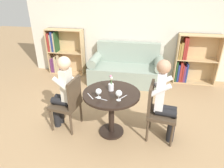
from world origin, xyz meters
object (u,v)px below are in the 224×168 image
at_px(bookshelf_left, 62,52).
at_px(bookshelf_right, 190,61).
at_px(chair_right, 158,109).
at_px(flower_vase, 111,85).
at_px(chair_left, 69,102).
at_px(person_left, 63,91).
at_px(wine_glass_right, 119,94).
at_px(person_right, 165,100).
at_px(wine_glass_left, 99,92).
at_px(couch, 126,70).

xyz_separation_m(bookshelf_left, bookshelf_right, (3.25, 0.00, -0.02)).
relative_size(chair_right, flower_vase, 3.57).
distance_m(chair_left, flower_vase, 0.76).
xyz_separation_m(bookshelf_left, person_left, (0.98, -2.20, 0.10)).
bearing_deg(flower_vase, chair_left, -174.79).
bearing_deg(wine_glass_right, person_left, 166.58).
height_order(bookshelf_left, person_right, person_right).
xyz_separation_m(bookshelf_right, wine_glass_right, (-1.35, -2.42, 0.30)).
bearing_deg(person_right, bookshelf_right, -10.95).
height_order(person_right, flower_vase, person_right).
distance_m(bookshelf_left, wine_glass_left, 2.91).
relative_size(bookshelf_right, wine_glass_left, 8.28).
bearing_deg(wine_glass_right, person_right, 19.12).
relative_size(person_left, flower_vase, 4.95).
bearing_deg(chair_right, couch, 26.89).
bearing_deg(wine_glass_left, person_left, 162.14).
relative_size(chair_right, wine_glass_left, 6.34).
relative_size(bookshelf_left, wine_glass_right, 7.60).
bearing_deg(bookshelf_left, wine_glass_right, -51.83).
bearing_deg(wine_glass_right, bookshelf_right, 60.84).
height_order(chair_left, flower_vase, flower_vase).
distance_m(couch, chair_right, 2.04).
distance_m(couch, flower_vase, 1.96).
distance_m(bookshelf_right, wine_glass_left, 2.92).
height_order(bookshelf_right, chair_right, bookshelf_right).
xyz_separation_m(person_left, person_right, (1.57, 0.00, 0.01)).
xyz_separation_m(couch, wine_glass_left, (-0.15, -2.13, 0.52)).
relative_size(couch, wine_glass_right, 11.33).
bearing_deg(bookshelf_left, person_left, -65.99).
distance_m(chair_left, chair_right, 1.39).
xyz_separation_m(couch, flower_vase, (-0.02, -1.89, 0.52)).
bearing_deg(person_left, person_right, 97.30).
xyz_separation_m(person_left, flower_vase, (0.76, 0.04, 0.16)).
distance_m(bookshelf_left, wine_glass_right, 3.09).
relative_size(chair_left, wine_glass_left, 6.34).
height_order(person_left, wine_glass_right, person_left).
bearing_deg(chair_right, bookshelf_left, 55.32).
xyz_separation_m(person_left, wine_glass_right, (0.92, -0.22, 0.17)).
distance_m(couch, person_right, 2.11).
bearing_deg(bookshelf_right, chair_left, -134.56).
distance_m(chair_right, person_right, 0.20).
xyz_separation_m(couch, chair_right, (0.70, -1.91, 0.18)).
height_order(person_left, person_right, person_right).
xyz_separation_m(wine_glass_right, flower_vase, (-0.16, 0.26, -0.01)).
xyz_separation_m(bookshelf_right, flower_vase, (-1.51, -2.16, 0.28)).
distance_m(person_left, wine_glass_left, 0.69).
bearing_deg(bookshelf_right, chair_right, -110.01).
distance_m(chair_right, wine_glass_right, 0.70).
height_order(couch, chair_left, couch).
height_order(bookshelf_right, wine_glass_left, bookshelf_right).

